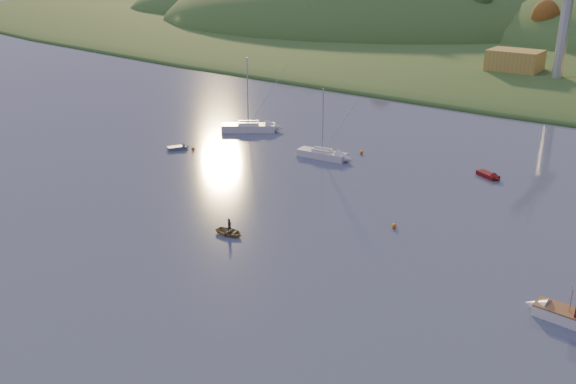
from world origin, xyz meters
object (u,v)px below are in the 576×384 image
Objects in this scene: canoe at (230,232)px; sailboat_near at (248,127)px; grey_dinghy at (181,147)px; fishing_boat at (564,311)px; red_tender at (492,177)px; sailboat_far at (322,153)px.

sailboat_near is at bearing 31.60° from canoe.
grey_dinghy is (-26.08, 18.83, -0.07)m from canoe.
fishing_boat is 1.59× the size of red_tender.
fishing_boat reaches higher than grey_dinghy.
canoe is at bearing -86.49° from red_tender.
canoe is (24.41, -32.48, -0.45)m from sailboat_near.
fishing_boat is at bearing -63.25° from sailboat_near.
grey_dinghy is at bearing 48.84° from canoe.
sailboat_far is at bearing -51.36° from sailboat_near.
red_tender reaches higher than grey_dinghy.
sailboat_near is at bearing 158.71° from sailboat_far.
sailboat_near reaches higher than canoe.
fishing_boat is 60.42m from grey_dinghy.
canoe is at bearing -94.31° from grey_dinghy.
red_tender is at bearing -39.33° from grey_dinghy.
grey_dinghy is at bearing -132.03° from red_tender.
grey_dinghy is (-19.27, -8.87, -0.42)m from sailboat_far.
fishing_boat is 32.53m from canoe.
canoe is 36.91m from red_tender.
sailboat_far is (17.60, -4.78, -0.10)m from sailboat_near.
grey_dinghy reaches higher than canoe.
red_tender is (40.19, 0.88, -0.50)m from sailboat_near.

